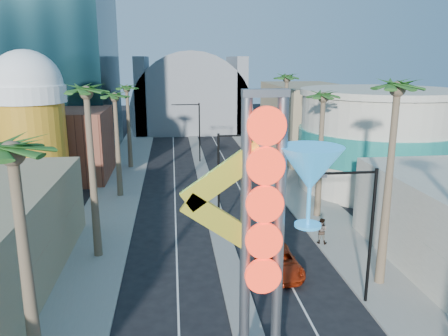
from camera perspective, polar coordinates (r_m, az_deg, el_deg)
sidewalk_west at (r=50.55m, az=-13.31°, el=-1.85°), size 5.00×100.00×0.15m
sidewalk_east at (r=51.86m, az=8.02°, el=-1.20°), size 5.00×100.00×0.15m
median at (r=53.21m, az=-2.75°, el=-0.68°), size 1.60×84.00×0.15m
brick_filler_west at (r=53.70m, az=-20.11°, el=2.90°), size 10.00×10.00×8.00m
filler_east at (r=64.93m, az=10.86°, el=6.22°), size 10.00×20.00×10.00m
beer_mug at (r=45.75m, az=-23.96°, el=5.62°), size 7.00×7.00×14.50m
turquoise_building at (r=49.10m, az=19.38°, el=3.46°), size 16.60×16.60×10.60m
canopy at (r=85.91m, az=-4.41°, el=7.85°), size 22.00×16.00×22.00m
neon_sign at (r=18.01m, az=7.65°, el=-6.68°), size 6.53×2.60×12.55m
streetlight_0 at (r=34.70m, az=0.18°, el=-0.53°), size 3.79×0.25×8.00m
streetlight_1 at (r=58.07m, az=-3.77°, el=5.41°), size 3.79×0.25×8.00m
streetlight_2 at (r=25.25m, az=17.79°, el=-7.06°), size 3.45×0.25×8.00m
palm_0 at (r=16.70m, az=-25.75°, el=-0.22°), size 2.40×2.40×11.70m
palm_1 at (r=29.97m, az=-17.46°, el=8.05°), size 2.40×2.40×12.70m
palm_2 at (r=43.87m, az=-14.06°, el=8.25°), size 2.40×2.40×11.20m
palm_3 at (r=55.75m, az=-12.56°, el=9.50°), size 2.40×2.40×11.20m
palm_5 at (r=26.57m, az=21.58°, el=7.98°), size 2.40×2.40×13.20m
palm_6 at (r=37.66m, az=12.81°, el=8.10°), size 2.40×2.40×11.70m
palm_7 at (r=49.03m, az=8.18°, el=10.68°), size 2.40×2.40×12.70m
red_pickup at (r=29.49m, az=7.18°, el=-12.02°), size 2.59×5.26×1.44m
pedestrian_b at (r=33.77m, az=12.56°, el=-8.00°), size 1.18×1.08×1.97m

